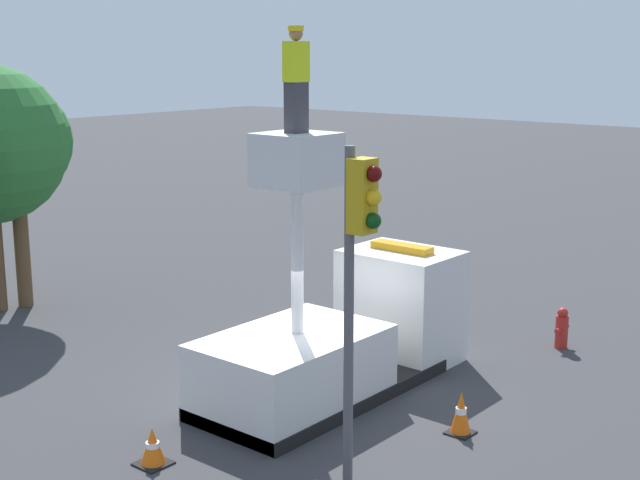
% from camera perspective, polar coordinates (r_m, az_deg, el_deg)
% --- Properties ---
extents(ground_plane, '(120.00, 120.00, 0.00)m').
position_cam_1_polar(ground_plane, '(16.67, 0.15, -9.86)').
color(ground_plane, '#38383A').
extents(bucket_truck, '(5.85, 2.24, 4.87)m').
position_cam_1_polar(bucket_truck, '(16.71, 1.31, -6.11)').
color(bucket_truck, black).
rests_on(bucket_truck, ground).
extents(worker, '(0.40, 0.26, 1.75)m').
position_cam_1_polar(worker, '(14.94, -1.54, 10.23)').
color(worker, '#38383D').
rests_on(worker, bucket_truck).
extents(traffic_light_pole, '(0.34, 0.57, 5.00)m').
position_cam_1_polar(traffic_light_pole, '(11.93, 2.43, -0.96)').
color(traffic_light_pole, '#515156').
rests_on(traffic_light_pole, ground).
extents(fire_hydrant, '(0.51, 0.27, 0.89)m').
position_cam_1_polar(fire_hydrant, '(19.68, 15.22, -5.48)').
color(fire_hydrant, '#B2231E').
rests_on(fire_hydrant, ground).
extents(traffic_cone_rear, '(0.49, 0.49, 0.59)m').
position_cam_1_polar(traffic_cone_rear, '(14.21, -10.66, -12.92)').
color(traffic_cone_rear, black).
rests_on(traffic_cone_rear, ground).
extents(traffic_cone_curbside, '(0.42, 0.42, 0.74)m').
position_cam_1_polar(traffic_cone_curbside, '(15.15, 9.01, -10.92)').
color(traffic_cone_curbside, black).
rests_on(traffic_cone_curbside, ground).
extents(tree_left_bg, '(2.74, 2.74, 5.44)m').
position_cam_1_polar(tree_left_bg, '(22.59, -18.96, 5.85)').
color(tree_left_bg, brown).
rests_on(tree_left_bg, ground).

